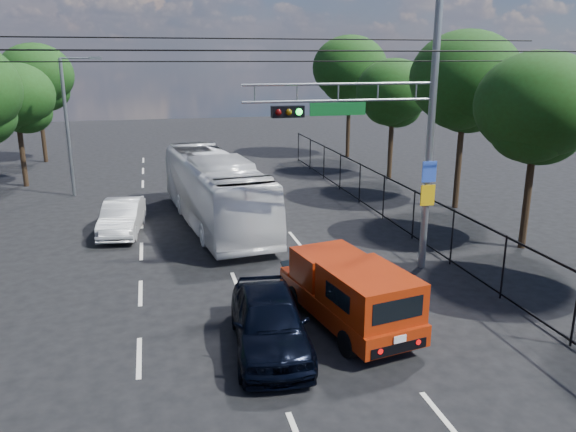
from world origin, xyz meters
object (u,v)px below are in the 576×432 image
object	(u,v)px
white_van	(122,217)
white_bus	(215,190)
red_pickup	(349,291)
signal_mast	(397,116)
navy_hatchback	(269,321)

from	to	relation	value
white_van	white_bus	bearing A→B (deg)	12.37
red_pickup	signal_mast	bearing A→B (deg)	52.27
signal_mast	white_van	distance (m)	12.07
navy_hatchback	white_van	xyz separation A→B (m)	(-3.92, 10.89, -0.08)
signal_mast	white_bus	distance (m)	9.41
navy_hatchback	signal_mast	bearing A→B (deg)	45.44
navy_hatchback	white_van	distance (m)	11.57
signal_mast	red_pickup	xyz separation A→B (m)	(-2.77, -3.58, -4.24)
red_pickup	white_bus	bearing A→B (deg)	102.52
red_pickup	white_van	size ratio (longest dim) A/B	1.28
navy_hatchback	white_van	size ratio (longest dim) A/B	1.09
red_pickup	white_bus	distance (m)	10.82
white_bus	white_van	distance (m)	4.02
navy_hatchback	white_van	bearing A→B (deg)	115.09
signal_mast	red_pickup	world-z (taller)	signal_mast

